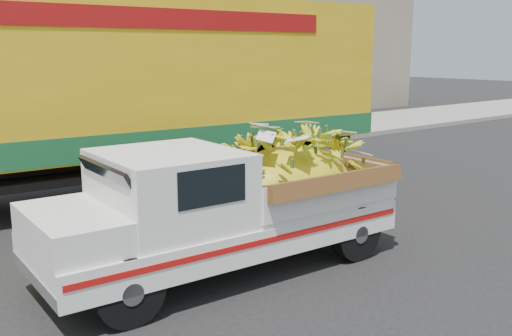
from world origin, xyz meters
TOP-DOWN VIEW (x-y plane):
  - ground at (0.00, 0.00)m, footprint 100.00×100.00m
  - curb at (0.00, 7.16)m, footprint 60.00×0.25m
  - sidewalk at (0.00, 9.26)m, footprint 60.00×4.00m
  - building_right at (14.00, 16.16)m, footprint 14.00×6.00m
  - pickup_truck at (0.62, 0.27)m, footprint 4.75×1.89m
  - semi_trailer at (0.55, 4.70)m, footprint 12.04×3.25m

SIDE VIEW (x-z plane):
  - ground at x=0.00m, z-range 0.00..0.00m
  - sidewalk at x=0.00m, z-range 0.00..0.14m
  - curb at x=0.00m, z-range 0.00..0.15m
  - pickup_truck at x=0.62m, z-range 0.06..1.71m
  - semi_trailer at x=0.55m, z-range 0.22..4.02m
  - building_right at x=14.00m, z-range 0.00..6.00m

